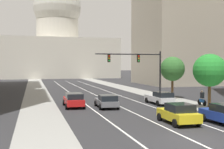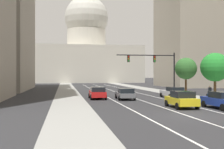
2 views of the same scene
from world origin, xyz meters
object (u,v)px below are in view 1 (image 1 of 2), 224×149
(car_red, at_px, (74,100))
(cyclist, at_px, (202,98))
(car_yellow, at_px, (179,113))
(street_tree_mid_right, at_px, (172,69))
(car_gray, at_px, (107,101))
(traffic_signal_mast, at_px, (140,64))
(street_tree_far_right, at_px, (210,70))
(capitol_building, at_px, (58,45))
(car_white, at_px, (160,98))

(car_red, bearing_deg, cyclist, -98.69)
(car_yellow, bearing_deg, street_tree_mid_right, -24.94)
(car_yellow, bearing_deg, car_gray, 19.60)
(traffic_signal_mast, height_order, street_tree_mid_right, traffic_signal_mast)
(street_tree_far_right, bearing_deg, car_red, 161.92)
(capitol_building, bearing_deg, car_yellow, -88.97)
(car_white, bearing_deg, car_yellow, 161.96)
(street_tree_far_right, bearing_deg, street_tree_mid_right, 86.60)
(street_tree_mid_right, bearing_deg, car_red, -160.24)
(cyclist, bearing_deg, car_red, 79.95)
(street_tree_far_right, bearing_deg, traffic_signal_mast, 118.48)
(capitol_building, relative_size, car_gray, 9.43)
(car_gray, xyz_separation_m, car_white, (6.73, 1.20, 0.03))
(car_yellow, height_order, street_tree_mid_right, street_tree_mid_right)
(car_white, distance_m, street_tree_far_right, 6.52)
(car_white, relative_size, car_yellow, 1.17)
(capitol_building, bearing_deg, car_gray, -91.16)
(car_white, bearing_deg, car_red, 87.59)
(car_gray, height_order, car_red, car_red)
(capitol_building, xyz_separation_m, car_gray, (-1.69, -83.51, -11.75))
(car_red, distance_m, street_tree_far_right, 14.91)
(car_white, xyz_separation_m, traffic_signal_mast, (-0.90, 4.35, 3.93))
(car_red, height_order, cyclist, cyclist)
(cyclist, height_order, street_tree_mid_right, street_tree_mid_right)
(car_white, bearing_deg, cyclist, -117.58)
(car_yellow, bearing_deg, street_tree_far_right, -46.80)
(car_gray, relative_size, car_red, 0.96)
(car_gray, height_order, street_tree_mid_right, street_tree_mid_right)
(cyclist, bearing_deg, street_tree_far_right, 167.19)
(car_gray, bearing_deg, traffic_signal_mast, -43.63)
(car_yellow, height_order, cyclist, cyclist)
(street_tree_far_right, bearing_deg, car_yellow, -137.12)
(car_gray, bearing_deg, car_red, 68.86)
(car_yellow, xyz_separation_m, cyclist, (7.58, 8.72, 0.04))
(capitol_building, xyz_separation_m, car_red, (-5.04, -82.03, -11.69))
(car_yellow, bearing_deg, car_white, -16.91)
(car_gray, bearing_deg, street_tree_far_right, -103.32)
(car_white, distance_m, car_red, 10.09)
(traffic_signal_mast, height_order, street_tree_far_right, traffic_signal_mast)
(capitol_building, xyz_separation_m, car_yellow, (1.68, -93.15, -11.70))
(car_red, height_order, car_yellow, car_yellow)
(capitol_building, bearing_deg, cyclist, -83.74)
(car_gray, relative_size, street_tree_far_right, 0.76)
(car_red, bearing_deg, car_white, -90.73)
(car_gray, distance_m, car_red, 3.67)
(cyclist, height_order, street_tree_far_right, street_tree_far_right)
(capitol_building, distance_m, car_yellow, 93.90)
(street_tree_mid_right, bearing_deg, car_gray, -148.94)
(cyclist, relative_size, street_tree_mid_right, 0.30)
(traffic_signal_mast, xyz_separation_m, street_tree_mid_right, (5.23, 1.11, -0.64))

